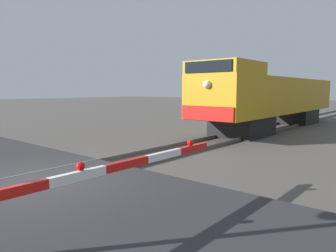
{
  "coord_description": "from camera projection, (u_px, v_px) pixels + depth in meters",
  "views": [
    {
      "loc": [
        7.68,
        -3.9,
        2.43
      ],
      "look_at": [
        0.8,
        4.24,
        1.21
      ],
      "focal_mm": 33.43,
      "sensor_mm": 36.0,
      "label": 1
    }
  ],
  "objects": [
    {
      "name": "locomotive",
      "position": [
        272.0,
        98.0,
        19.53
      ],
      "size": [
        2.86,
        15.62,
        3.78
      ],
      "color": "black",
      "rests_on": "ground_plane"
    },
    {
      "name": "rail_track_left",
      "position": [
        27.0,
        176.0,
        8.62
      ],
      "size": [
        0.08,
        80.0,
        0.15
      ],
      "primitive_type": "cube",
      "color": "#59544C",
      "rests_on": "ground_plane"
    },
    {
      "name": "road_surface",
      "position": [
        40.0,
        181.0,
        8.16
      ],
      "size": [
        36.0,
        4.82,
        0.14
      ],
      "primitive_type": "cube",
      "color": "#2D2D30",
      "rests_on": "ground_plane"
    },
    {
      "name": "crossing_gate",
      "position": [
        12.0,
        215.0,
        4.01
      ],
      "size": [
        0.36,
        5.68,
        1.35
      ],
      "color": "silver",
      "rests_on": "ground_plane"
    },
    {
      "name": "rail_track_right",
      "position": [
        55.0,
        186.0,
        7.7
      ],
      "size": [
        0.08,
        80.0,
        0.15
      ],
      "primitive_type": "cube",
      "color": "#59544C",
      "rests_on": "ground_plane"
    },
    {
      "name": "ground_plane",
      "position": [
        40.0,
        184.0,
        8.17
      ],
      "size": [
        160.0,
        160.0,
        0.0
      ],
      "primitive_type": "plane",
      "color": "#514C47"
    }
  ]
}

